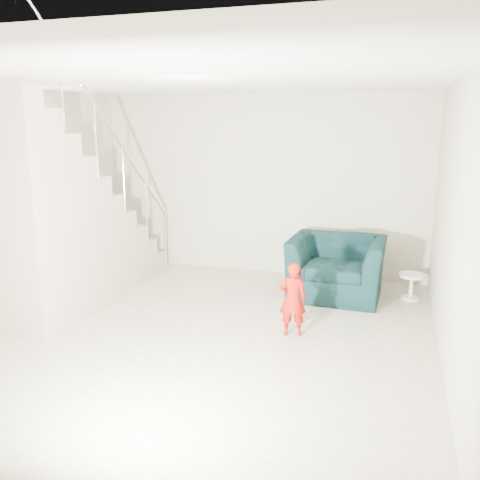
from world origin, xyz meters
name	(u,v)px	position (x,y,z in m)	size (l,w,h in m)	color
floor	(194,340)	(0.00, 0.00, 0.00)	(5.50, 5.50, 0.00)	gray
ceiling	(188,78)	(0.00, 0.00, 2.70)	(5.50, 5.50, 0.00)	silver
back_wall	(260,185)	(0.00, 2.75, 1.35)	(5.00, 5.00, 0.00)	#ABA78B
right_wall	(456,232)	(2.50, 0.00, 1.35)	(5.50, 5.50, 0.00)	#ABA78B
armchair	(336,267)	(1.28, 1.92, 0.40)	(1.22, 1.07, 0.79)	black
toddler	(293,299)	(0.98, 0.46, 0.41)	(0.30, 0.20, 0.82)	#8D1A04
side_table	(411,282)	(2.25, 2.07, 0.23)	(0.34, 0.34, 0.34)	silver
staircase	(60,232)	(-2.00, 0.55, 0.95)	(1.02, 3.03, 3.62)	#ADA089
cushion	(360,245)	(1.55, 2.28, 0.63)	(0.37, 0.10, 0.35)	black
throw	(299,256)	(0.76, 1.97, 0.50)	(0.05, 0.52, 0.58)	black
phone	(303,273)	(1.09, 0.45, 0.71)	(0.02, 0.05, 0.10)	black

